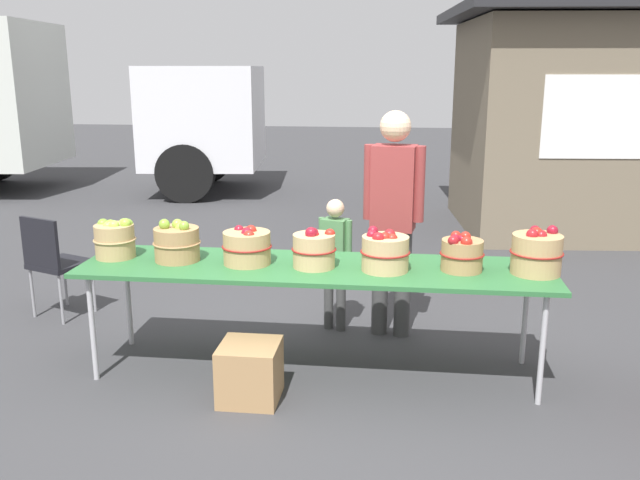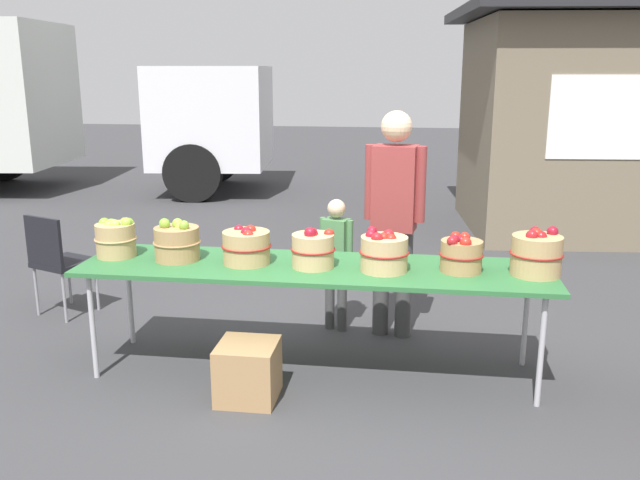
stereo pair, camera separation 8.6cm
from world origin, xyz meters
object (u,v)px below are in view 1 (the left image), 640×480
(vendor_adult, at_px, (393,207))
(folding_chair, at_px, (53,258))
(apple_basket_red_1, at_px, (314,249))
(apple_basket_red_3, at_px, (462,253))
(produce_crate, at_px, (250,372))
(apple_basket_green_0, at_px, (115,239))
(apple_basket_red_4, at_px, (537,252))
(apple_basket_green_1, at_px, (177,243))
(child_customer, at_px, (335,254))
(market_table, at_px, (315,271))
(apple_basket_red_0, at_px, (247,247))
(apple_basket_red_2, at_px, (385,252))

(vendor_adult, distance_m, folding_chair, 2.80)
(apple_basket_red_1, bearing_deg, apple_basket_red_3, 2.06)
(apple_basket_red_3, bearing_deg, produce_crate, -160.51)
(apple_basket_green_0, bearing_deg, apple_basket_red_4, -0.99)
(apple_basket_green_1, bearing_deg, produce_crate, -38.57)
(apple_basket_green_0, distance_m, child_customer, 1.64)
(apple_basket_green_0, distance_m, apple_basket_green_1, 0.45)
(market_table, relative_size, apple_basket_red_3, 10.90)
(apple_basket_red_4, bearing_deg, folding_chair, 168.06)
(apple_basket_red_1, height_order, child_customer, child_customer)
(apple_basket_red_3, bearing_deg, child_customer, 139.09)
(apple_basket_red_0, height_order, apple_basket_red_2, apple_basket_red_2)
(apple_basket_red_0, height_order, apple_basket_red_3, same)
(apple_basket_green_1, height_order, apple_basket_red_0, apple_basket_green_1)
(apple_basket_red_4, bearing_deg, vendor_adult, 141.20)
(apple_basket_red_0, height_order, folding_chair, apple_basket_red_0)
(apple_basket_red_1, relative_size, apple_basket_red_4, 0.89)
(apple_basket_red_1, bearing_deg, apple_basket_red_4, 1.01)
(apple_basket_red_0, relative_size, vendor_adult, 0.19)
(apple_basket_red_0, bearing_deg, apple_basket_green_0, 176.94)
(apple_basket_red_3, relative_size, child_customer, 0.27)
(apple_basket_red_0, relative_size, apple_basket_red_3, 1.17)
(apple_basket_red_4, bearing_deg, apple_basket_red_0, -179.96)
(apple_basket_green_1, bearing_deg, market_table, -1.16)
(market_table, relative_size, produce_crate, 8.50)
(market_table, height_order, apple_basket_red_3, apple_basket_red_3)
(apple_basket_green_0, distance_m, apple_basket_red_0, 0.94)
(vendor_adult, bearing_deg, apple_basket_red_3, 130.15)
(market_table, relative_size, folding_chair, 3.60)
(apple_basket_red_4, xyz_separation_m, vendor_adult, (-0.91, 0.73, 0.12))
(apple_basket_green_0, height_order, apple_basket_green_1, apple_basket_green_1)
(apple_basket_red_2, distance_m, apple_basket_red_4, 0.95)
(apple_basket_red_3, bearing_deg, apple_basket_green_0, 179.04)
(apple_basket_red_0, height_order, child_customer, child_customer)
(market_table, bearing_deg, folding_chair, 161.06)
(apple_basket_green_1, bearing_deg, folding_chair, 150.22)
(market_table, xyz_separation_m, apple_basket_red_3, (0.95, 0.01, 0.15))
(apple_basket_red_0, bearing_deg, child_customer, 56.85)
(apple_basket_green_1, bearing_deg, child_customer, 37.35)
(apple_basket_red_2, relative_size, folding_chair, 0.37)
(apple_basket_red_3, bearing_deg, apple_basket_red_2, -173.45)
(apple_basket_red_3, xyz_separation_m, produce_crate, (-1.30, -0.46, -0.68))
(market_table, distance_m, child_customer, 0.79)
(apple_basket_green_1, relative_size, child_customer, 0.31)
(produce_crate, bearing_deg, apple_basket_red_1, 50.75)
(vendor_adult, relative_size, child_customer, 1.64)
(apple_basket_red_4, xyz_separation_m, child_customer, (-1.35, 0.78, -0.27))
(vendor_adult, bearing_deg, produce_crate, 62.71)
(apple_basket_red_4, bearing_deg, apple_basket_red_2, -177.19)
(child_customer, xyz_separation_m, produce_crate, (-0.41, -1.23, -0.44))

